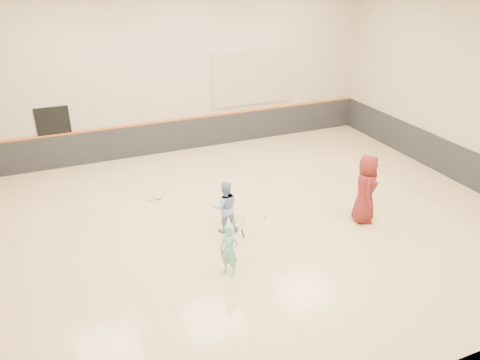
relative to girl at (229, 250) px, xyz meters
name	(u,v)px	position (x,y,z in m)	size (l,w,h in m)	color
room	(246,197)	(1.27, 1.96, 0.17)	(15.04, 12.04, 6.22)	tan
wainscot_back	(184,135)	(1.27, 7.93, -0.05)	(14.90, 0.04, 1.20)	#232326
wainscot_right	(455,162)	(8.74, 1.96, -0.05)	(0.04, 11.90, 1.20)	#232326
accent_stripe	(183,119)	(1.27, 7.92, 0.57)	(14.90, 0.03, 0.06)	#D85914
acoustic_panel	(252,78)	(4.07, 7.91, 1.85)	(3.20, 0.08, 2.00)	tan
doorway	(56,138)	(-3.23, 7.94, 0.45)	(1.10, 0.05, 2.20)	black
girl	(229,250)	(0.00, 0.00, 0.00)	(0.47, 0.31, 1.30)	#6CBCB4
instructor	(225,207)	(0.59, 1.79, 0.09)	(0.71, 0.56, 1.47)	#859ECD
young_man	(366,189)	(4.34, 0.85, 0.33)	(0.95, 0.62, 1.95)	maroon
held_racket	(239,221)	(0.82, 1.39, -0.19)	(0.48, 0.48, 0.63)	gold
spare_racket	(150,198)	(-0.87, 4.38, -0.60)	(0.60, 0.60, 0.09)	#A0C62B
ball_under_racket	(265,218)	(1.85, 1.96, -0.61)	(0.07, 0.07, 0.07)	gold
ball_in_hand	(379,183)	(4.57, 0.61, 0.58)	(0.07, 0.07, 0.07)	#D6EA36
ball_beside_spare	(203,178)	(1.08, 5.12, -0.61)	(0.07, 0.07, 0.07)	#CDF037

